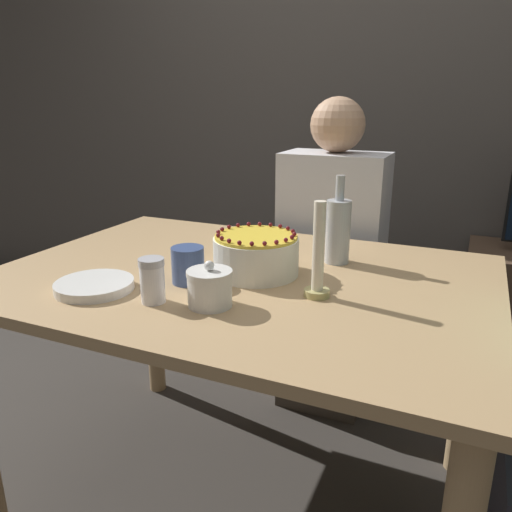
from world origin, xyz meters
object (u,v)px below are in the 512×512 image
(cake, at_px, (256,255))
(bottle, at_px, (338,230))
(person_man_blue_shirt, at_px, (330,277))
(sugar_shaker, at_px, (152,280))
(candle, at_px, (318,260))
(sugar_bowl, at_px, (210,288))

(cake, distance_m, bottle, 0.27)
(person_man_blue_shirt, bearing_deg, sugar_shaker, 79.15)
(cake, bearing_deg, candle, -23.96)
(sugar_shaker, relative_size, person_man_blue_shirt, 0.09)
(cake, relative_size, candle, 0.99)
(sugar_shaker, bearing_deg, cake, 63.37)
(sugar_shaker, relative_size, candle, 0.46)
(cake, bearing_deg, sugar_bowl, -91.80)
(cake, height_order, sugar_shaker, cake)
(sugar_bowl, relative_size, sugar_shaker, 1.01)
(candle, distance_m, bottle, 0.29)
(cake, xyz_separation_m, person_man_blue_shirt, (0.04, 0.67, -0.28))
(candle, xyz_separation_m, person_man_blue_shirt, (-0.17, 0.76, -0.32))
(cake, xyz_separation_m, bottle, (0.18, 0.19, 0.04))
(candle, distance_m, person_man_blue_shirt, 0.84)
(sugar_shaker, xyz_separation_m, bottle, (0.32, 0.48, 0.04))
(sugar_shaker, bearing_deg, sugar_bowl, 14.94)
(sugar_bowl, relative_size, person_man_blue_shirt, 0.09)
(cake, height_order, person_man_blue_shirt, person_man_blue_shirt)
(sugar_shaker, bearing_deg, bottle, 56.11)
(bottle, bearing_deg, candle, -84.54)
(bottle, distance_m, person_man_blue_shirt, 0.59)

